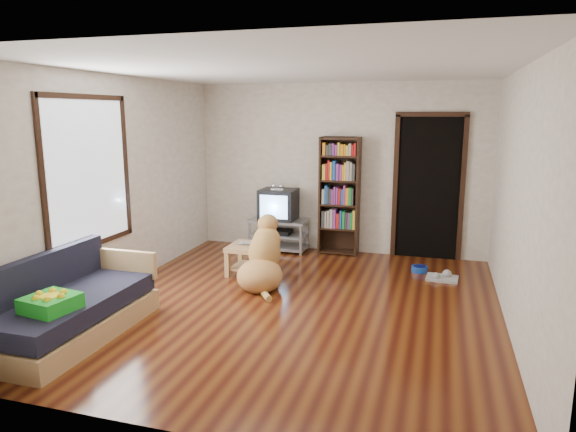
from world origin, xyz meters
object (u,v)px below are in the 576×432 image
(crt_tv, at_px, (279,204))
(dog, at_px, (263,260))
(laptop, at_px, (249,245))
(sofa, at_px, (71,310))
(green_cushion, at_px, (51,303))
(grey_rag, at_px, (442,278))
(tv_stand, at_px, (279,234))
(dog_bowl, at_px, (420,269))
(bookshelf, at_px, (340,190))
(coffee_table, at_px, (250,254))

(crt_tv, xyz_separation_m, dog, (0.33, -1.71, -0.41))
(laptop, height_order, sofa, sofa)
(laptop, relative_size, dog, 0.31)
(green_cushion, distance_m, sofa, 0.46)
(green_cushion, xyz_separation_m, sofa, (-0.12, 0.38, -0.23))
(grey_rag, xyz_separation_m, tv_stand, (-2.51, 0.79, 0.25))
(dog_bowl, bearing_deg, laptop, -160.84)
(dog, bearing_deg, bookshelf, 70.87)
(green_cushion, bearing_deg, laptop, 81.46)
(coffee_table, bearing_deg, dog_bowl, 18.46)
(dog_bowl, xyz_separation_m, coffee_table, (-2.21, -0.74, 0.24))
(laptop, distance_m, coffee_table, 0.14)
(crt_tv, bearing_deg, coffee_table, -89.97)
(bookshelf, xyz_separation_m, coffee_table, (-0.95, -1.37, -0.72))
(dog_bowl, xyz_separation_m, sofa, (-3.18, -3.09, 0.22))
(tv_stand, bearing_deg, coffee_table, -89.97)
(green_cushion, bearing_deg, tv_stand, 86.93)
(dog_bowl, xyz_separation_m, tv_stand, (-2.21, 0.54, 0.23))
(dog_bowl, distance_m, dog, 2.22)
(green_cushion, height_order, sofa, sofa)
(tv_stand, distance_m, dog, 1.72)
(bookshelf, bearing_deg, laptop, -124.17)
(tv_stand, xyz_separation_m, crt_tv, (0.00, 0.02, 0.47))
(grey_rag, xyz_separation_m, dog, (-2.17, -0.90, 0.32))
(green_cushion, distance_m, crt_tv, 4.13)
(grey_rag, distance_m, coffee_table, 2.57)
(coffee_table, bearing_deg, sofa, -112.47)
(coffee_table, bearing_deg, dog, -50.91)
(grey_rag, distance_m, dog, 2.37)
(coffee_table, bearing_deg, laptop, -90.00)
(bookshelf, bearing_deg, crt_tv, -175.68)
(tv_stand, bearing_deg, dog_bowl, -13.69)
(green_cushion, bearing_deg, dog_bowl, 57.55)
(laptop, bearing_deg, coffee_table, 89.63)
(sofa, bearing_deg, dog_bowl, 44.19)
(green_cushion, xyz_separation_m, bookshelf, (1.80, 4.11, 0.51))
(laptop, xyz_separation_m, tv_stand, (-0.00, 1.30, -0.14))
(dog_bowl, height_order, sofa, sofa)
(grey_rag, bearing_deg, green_cushion, -136.14)
(crt_tv, xyz_separation_m, coffee_table, (0.00, -1.30, -0.46))
(tv_stand, relative_size, dog, 0.83)
(laptop, bearing_deg, green_cushion, -107.79)
(laptop, distance_m, dog, 0.51)
(crt_tv, relative_size, bookshelf, 0.32)
(green_cushion, distance_m, dog, 2.62)
(grey_rag, bearing_deg, dog_bowl, 140.19)
(tv_stand, bearing_deg, crt_tv, 90.00)
(grey_rag, bearing_deg, crt_tv, 162.10)
(crt_tv, height_order, dog, crt_tv)
(tv_stand, distance_m, coffee_table, 1.27)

